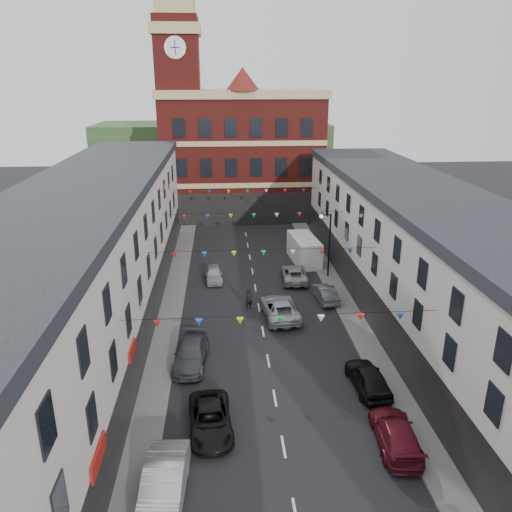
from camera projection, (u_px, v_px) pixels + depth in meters
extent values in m
plane|color=black|center=(268.00, 361.00, 32.08)|extent=(160.00, 160.00, 0.00)
cube|color=#605E5B|center=(163.00, 348.00, 33.48)|extent=(1.80, 64.00, 0.15)
cube|color=#605E5B|center=(365.00, 341.00, 34.40)|extent=(1.80, 64.00, 0.15)
cube|color=beige|center=(76.00, 288.00, 30.57)|extent=(8.00, 56.00, 10.00)
cube|color=black|center=(65.00, 203.00, 28.79)|extent=(8.40, 56.00, 0.70)
cube|color=black|center=(147.00, 335.00, 31.97)|extent=(0.12, 56.00, 3.20)
cube|color=beige|center=(448.00, 285.00, 32.32)|extent=(8.00, 56.00, 9.00)
cube|color=black|center=(458.00, 213.00, 30.70)|extent=(8.40, 56.00, 0.70)
cube|color=black|center=(383.00, 327.00, 33.01)|extent=(0.12, 56.00, 3.20)
cube|color=maroon|center=(242.00, 157.00, 65.33)|extent=(20.00, 12.00, 15.00)
cube|color=tan|center=(241.00, 93.00, 62.67)|extent=(20.60, 12.60, 1.00)
cone|color=maroon|center=(243.00, 79.00, 57.40)|extent=(4.00, 4.00, 2.60)
cube|color=maroon|center=(181.00, 124.00, 60.51)|extent=(5.00, 5.00, 24.00)
cube|color=tan|center=(176.00, 30.00, 57.02)|extent=(5.60, 5.60, 1.20)
cube|color=tan|center=(175.00, 10.00, 56.32)|extent=(4.40, 4.40, 3.00)
cylinder|color=white|center=(175.00, 47.00, 55.28)|extent=(2.40, 0.12, 2.40)
cube|color=#274621|center=(213.00, 152.00, 88.47)|extent=(40.00, 14.00, 10.00)
cylinder|color=black|center=(329.00, 246.00, 44.71)|extent=(0.14, 0.14, 6.00)
cylinder|color=black|center=(326.00, 215.00, 43.72)|extent=(0.90, 0.10, 0.10)
sphere|color=beige|center=(321.00, 216.00, 43.72)|extent=(0.36, 0.36, 0.36)
imported|color=#A8ABB0|center=(164.00, 485.00, 21.15)|extent=(2.01, 5.09, 1.65)
imported|color=black|center=(210.00, 419.00, 25.53)|extent=(2.49, 4.82, 1.30)
imported|color=#3A3C41|center=(191.00, 354.00, 31.57)|extent=(2.41, 5.05, 1.42)
imported|color=#9FA0A8|center=(214.00, 274.00, 44.74)|extent=(1.72, 3.85, 1.28)
imported|color=maroon|center=(396.00, 434.00, 24.45)|extent=(2.27, 4.85, 1.37)
imported|color=black|center=(368.00, 378.00, 28.96)|extent=(2.03, 4.44, 1.48)
imported|color=#54575D|center=(325.00, 293.00, 40.68)|extent=(1.79, 4.06, 1.29)
imported|color=#9FA1A3|center=(294.00, 274.00, 44.71)|extent=(2.38, 4.80, 1.31)
imported|color=#B1B4B9|center=(280.00, 308.00, 37.81)|extent=(2.92, 5.53, 1.48)
cube|color=white|center=(304.00, 250.00, 49.27)|extent=(2.76, 5.88, 2.52)
imported|color=black|center=(249.00, 299.00, 39.11)|extent=(0.72, 0.58, 1.70)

